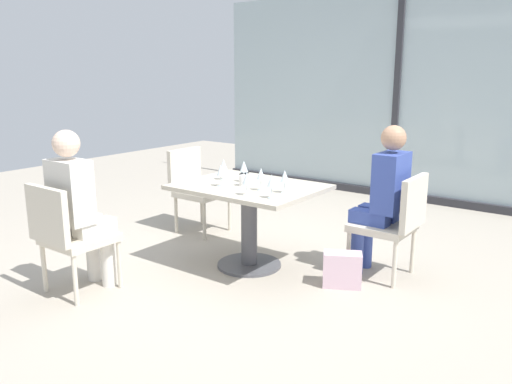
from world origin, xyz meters
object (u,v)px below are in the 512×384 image
Objects in this scene: chair_far_right at (394,220)px; wine_glass_3 at (244,167)px; wine_glass_4 at (272,181)px; handbag_0 at (342,270)px; wine_glass_6 at (247,179)px; wine_glass_5 at (224,165)px; coffee_cup at (243,181)px; wine_glass_1 at (285,177)px; person_front_left at (78,203)px; person_far_right at (383,194)px; chair_far_left at (195,185)px; dining_table_main at (249,207)px; wine_glass_2 at (221,171)px; chair_front_left at (68,232)px; wine_glass_0 at (261,174)px; cell_phone_on_table at (244,173)px.

wine_glass_3 is at bearing -160.69° from chair_far_right.
wine_glass_4 reaches higher than handbag_0.
handbag_0 is (0.65, 0.40, -0.72)m from wine_glass_6.
wine_glass_5 is 0.32m from coffee_cup.
wine_glass_3 and wine_glass_6 have the same top height.
wine_glass_1 is at bearing -15.24° from wine_glass_3.
wine_glass_6 is at bearing 42.24° from person_front_left.
person_far_right is 14.00× the size of coffee_cup.
chair_far_left is 1.59m from wine_glass_6.
wine_glass_2 is (-0.16, -0.18, 0.32)m from dining_table_main.
chair_far_left is at bearing 102.35° from person_front_left.
chair_front_left is 4.70× the size of wine_glass_1.
handbag_0 is at bearing 9.29° from coffee_cup.
wine_glass_2 is at bearing 171.08° from wine_glass_4.
chair_far_left is (-1.10, 0.50, -0.04)m from dining_table_main.
wine_glass_5 is (-0.72, 0.10, 0.00)m from wine_glass_1.
chair_far_right is 0.60m from handbag_0.
person_far_right is at bearing 43.94° from wine_glass_1.
wine_glass_4 is at bearing -26.17° from coffee_cup.
chair_far_right is at bearing 18.17° from wine_glass_5.
chair_far_right is 4.70× the size of wine_glass_0.
wine_glass_0 is 2.06× the size of coffee_cup.
handbag_0 is at bearing 40.65° from chair_front_left.
wine_glass_1 is 0.72m from wine_glass_5.
person_far_right is at bearing -21.50° from cell_phone_on_table.
chair_far_left is at bearing 143.30° from cell_phone_on_table.
wine_glass_4 is (0.54, -0.35, 0.00)m from wine_glass_3.
wine_glass_4 is at bearing -22.80° from wine_glass_5.
handbag_0 is (0.88, 0.14, -0.64)m from coffee_cup.
dining_table_main is at bearing -155.37° from chair_far_right.
wine_glass_6 reaches higher than dining_table_main.
wine_glass_0 is 0.21m from wine_glass_1.
wine_glass_1 is at bearing 11.51° from wine_glass_2.
chair_front_left and chair_far_left have the same top height.
chair_far_right is 1.48m from wine_glass_2.
person_far_right is at bearing 44.09° from person_front_left.
handbag_0 is at bearing -120.36° from chair_far_right.
dining_table_main is 6.40× the size of wine_glass_3.
wine_glass_6 is at bearing -77.92° from cell_phone_on_table.
wine_glass_3 is (-1.22, -0.43, 0.37)m from chair_far_right.
handbag_0 is at bearing 6.08° from dining_table_main.
coffee_cup is (-1.12, -0.56, 0.28)m from chair_far_right.
person_far_right is 1.34m from cell_phone_on_table.
dining_table_main is at bearing -74.83° from cell_phone_on_table.
person_far_right is 6.81× the size of wine_glass_4.
wine_glass_1 is at bearing -140.89° from chair_far_right.
wine_glass_6 is (0.95, 0.86, 0.16)m from person_front_left.
person_front_left reaches higher than coffee_cup.
wine_glass_4 is at bearing -67.27° from cell_phone_on_table.
chair_far_right is at bearing 19.31° from wine_glass_3.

